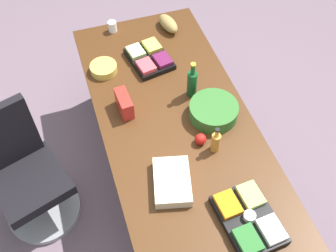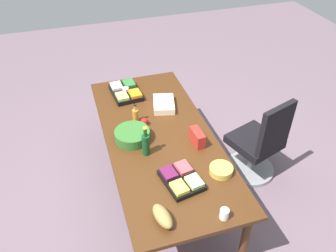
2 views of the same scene
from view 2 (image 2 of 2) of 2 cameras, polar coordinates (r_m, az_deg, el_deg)
ground_plane at (r=3.89m, az=-1.25°, el=-10.34°), size 10.00×10.00×0.00m
conference_table at (r=3.40m, az=-1.40°, el=-2.54°), size 2.33×1.02×0.76m
office_chair at (r=3.90m, az=14.60°, el=-3.45°), size 0.61×0.61×1.03m
dressing_bottle at (r=3.50m, az=-5.38°, el=1.80°), size 0.08×0.08×0.21m
wine_bottle at (r=3.09m, az=-3.69°, el=-2.96°), size 0.08×0.08×0.30m
chip_bag_red at (r=3.24m, az=4.85°, el=-1.88°), size 0.20×0.09×0.14m
fruit_platter at (r=2.90m, az=2.22°, el=-8.76°), size 0.40×0.34×0.07m
veggie_tray at (r=3.96m, az=-6.97°, el=5.63°), size 0.44×0.33×0.09m
chip_bowl at (r=3.00m, az=8.74°, el=-7.18°), size 0.22×0.22×0.06m
sheet_cake at (r=3.72m, az=-0.70°, el=3.62°), size 0.36×0.29×0.07m
paper_cup at (r=2.68m, az=9.27°, el=-14.12°), size 0.09×0.09×0.09m
salad_bowl at (r=3.30m, az=-5.90°, el=-1.52°), size 0.38×0.38×0.10m
bread_loaf at (r=2.63m, az=-0.91°, el=-14.67°), size 0.26×0.16×0.10m
apple_red at (r=3.48m, az=-3.92°, el=0.73°), size 0.10×0.10×0.08m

